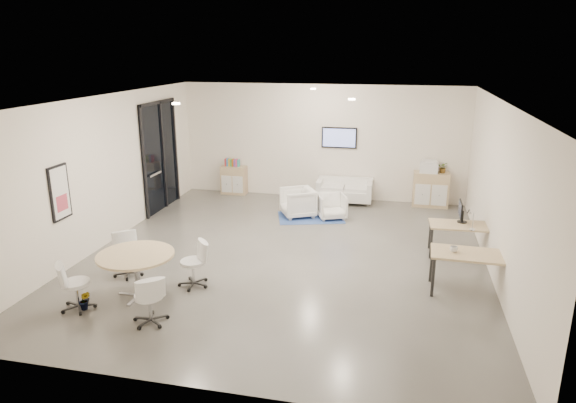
# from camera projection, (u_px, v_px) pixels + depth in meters

# --- Properties ---
(room_shell) EXTENTS (9.60, 10.60, 4.80)m
(room_shell) POSITION_uv_depth(u_px,v_px,m) (286.00, 181.00, 10.22)
(room_shell) COLOR #53514C
(room_shell) RESTS_ON ground
(glass_door) EXTENTS (0.09, 1.90, 2.85)m
(glass_door) POSITION_uv_depth(u_px,v_px,m) (160.00, 153.00, 13.41)
(glass_door) COLOR black
(glass_door) RESTS_ON room_shell
(artwork) EXTENTS (0.05, 0.54, 1.04)m
(artwork) POSITION_uv_depth(u_px,v_px,m) (60.00, 193.00, 9.56)
(artwork) COLOR black
(artwork) RESTS_ON room_shell
(wall_tv) EXTENTS (0.98, 0.06, 0.58)m
(wall_tv) POSITION_uv_depth(u_px,v_px,m) (339.00, 138.00, 14.24)
(wall_tv) COLOR black
(wall_tv) RESTS_ON room_shell
(ceiling_spots) EXTENTS (3.14, 4.14, 0.03)m
(ceiling_spots) POSITION_uv_depth(u_px,v_px,m) (286.00, 96.00, 10.58)
(ceiling_spots) COLOR #FFEAC6
(ceiling_spots) RESTS_ON room_shell
(sideboard_left) EXTENTS (0.73, 0.38, 0.83)m
(sideboard_left) POSITION_uv_depth(u_px,v_px,m) (234.00, 180.00, 15.09)
(sideboard_left) COLOR tan
(sideboard_left) RESTS_ON room_shell
(sideboard_right) EXTENTS (0.94, 0.45, 0.94)m
(sideboard_right) POSITION_uv_depth(u_px,v_px,m) (431.00, 189.00, 13.87)
(sideboard_right) COLOR tan
(sideboard_right) RESTS_ON room_shell
(books) EXTENTS (0.43, 0.14, 0.22)m
(books) POSITION_uv_depth(u_px,v_px,m) (232.00, 163.00, 14.95)
(books) COLOR red
(books) RESTS_ON sideboard_left
(printer) EXTENTS (0.51, 0.43, 0.34)m
(printer) POSITION_uv_depth(u_px,v_px,m) (429.00, 167.00, 13.71)
(printer) COLOR white
(printer) RESTS_ON sideboard_right
(loveseat) EXTENTS (1.53, 0.80, 0.57)m
(loveseat) POSITION_uv_depth(u_px,v_px,m) (344.00, 191.00, 14.28)
(loveseat) COLOR white
(loveseat) RESTS_ON room_shell
(blue_rug) EXTENTS (1.86, 1.50, 0.01)m
(blue_rug) POSITION_uv_depth(u_px,v_px,m) (311.00, 217.00, 13.06)
(blue_rug) COLOR #2F4D90
(blue_rug) RESTS_ON room_shell
(armchair_left) EXTENTS (1.01, 1.03, 0.80)m
(armchair_left) POSITION_uv_depth(u_px,v_px,m) (298.00, 201.00, 13.05)
(armchair_left) COLOR white
(armchair_left) RESTS_ON room_shell
(armchair_right) EXTENTS (0.85, 0.82, 0.68)m
(armchair_right) POSITION_uv_depth(u_px,v_px,m) (332.00, 205.00, 12.91)
(armchair_right) COLOR white
(armchair_right) RESTS_ON room_shell
(desk_rear) EXTENTS (1.33, 0.71, 0.68)m
(desk_rear) POSITION_uv_depth(u_px,v_px,m) (462.00, 228.00, 10.48)
(desk_rear) COLOR tan
(desk_rear) RESTS_ON room_shell
(desk_front) EXTENTS (1.43, 0.75, 0.73)m
(desk_front) POSITION_uv_depth(u_px,v_px,m) (473.00, 258.00, 8.87)
(desk_front) COLOR tan
(desk_front) RESTS_ON room_shell
(monitor) EXTENTS (0.20, 0.50, 0.44)m
(monitor) POSITION_uv_depth(u_px,v_px,m) (461.00, 211.00, 10.54)
(monitor) COLOR black
(monitor) RESTS_ON desk_rear
(round_table) EXTENTS (1.30, 1.30, 0.79)m
(round_table) POSITION_uv_depth(u_px,v_px,m) (136.00, 258.00, 8.70)
(round_table) COLOR tan
(round_table) RESTS_ON room_shell
(meeting_chairs) EXTENTS (2.34, 2.34, 0.82)m
(meeting_chairs) POSITION_uv_depth(u_px,v_px,m) (137.00, 275.00, 8.79)
(meeting_chairs) COLOR white
(meeting_chairs) RESTS_ON room_shell
(plant_cabinet) EXTENTS (0.34, 0.36, 0.23)m
(plant_cabinet) POSITION_uv_depth(u_px,v_px,m) (443.00, 169.00, 13.66)
(plant_cabinet) COLOR #3F7F3F
(plant_cabinet) RESTS_ON sideboard_right
(plant_floor) EXTENTS (0.28, 0.38, 0.15)m
(plant_floor) POSITION_uv_depth(u_px,v_px,m) (85.00, 305.00, 8.43)
(plant_floor) COLOR #3F7F3F
(plant_floor) RESTS_ON room_shell
(cup) EXTENTS (0.14, 0.12, 0.13)m
(cup) POSITION_uv_depth(u_px,v_px,m) (454.00, 248.00, 8.90)
(cup) COLOR white
(cup) RESTS_ON desk_front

